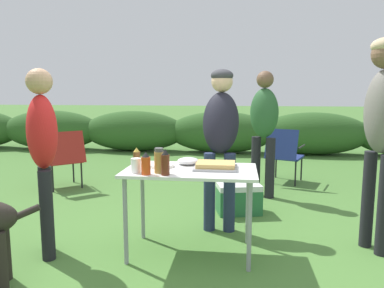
{
  "coord_description": "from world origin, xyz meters",
  "views": [
    {
      "loc": [
        0.4,
        -3.05,
        1.4
      ],
      "look_at": [
        -0.04,
        0.43,
        0.89
      ],
      "focal_mm": 35.0,
      "sensor_mm": 36.0,
      "label": 1
    }
  ],
  "objects_px": {
    "standing_person_in_olive_jacket": "(264,123)",
    "camp_chair_green_behind_table": "(65,156)",
    "paper_cup_stack": "(136,166)",
    "food_tray": "(216,166)",
    "beer_bottle": "(137,158)",
    "folding_table": "(191,178)",
    "standing_person_in_gray_fleece": "(43,145)",
    "mixing_bowl": "(188,161)",
    "hot_sauce_bottle": "(146,164)",
    "standing_person_in_dark_puffer": "(221,129)",
    "spice_jar": "(159,161)",
    "standing_person_with_beanie": "(382,117)",
    "camp_chair_near_hedge": "(284,153)",
    "cooler_box": "(239,198)",
    "plate_stack": "(161,165)",
    "bbq_sauce_bottle": "(165,163)"
  },
  "relations": [
    {
      "from": "standing_person_in_olive_jacket",
      "to": "camp_chair_green_behind_table",
      "type": "distance_m",
      "value": 2.8
    },
    {
      "from": "paper_cup_stack",
      "to": "standing_person_in_olive_jacket",
      "type": "distance_m",
      "value": 2.34
    },
    {
      "from": "food_tray",
      "to": "beer_bottle",
      "type": "distance_m",
      "value": 0.68
    },
    {
      "from": "camp_chair_green_behind_table",
      "to": "folding_table",
      "type": "bearing_deg",
      "value": -83.79
    },
    {
      "from": "food_tray",
      "to": "standing_person_in_gray_fleece",
      "type": "relative_size",
      "value": 0.23
    },
    {
      "from": "folding_table",
      "to": "paper_cup_stack",
      "type": "distance_m",
      "value": 0.48
    },
    {
      "from": "mixing_bowl",
      "to": "hot_sauce_bottle",
      "type": "height_order",
      "value": "hot_sauce_bottle"
    },
    {
      "from": "standing_person_in_dark_puffer",
      "to": "camp_chair_green_behind_table",
      "type": "bearing_deg",
      "value": 152.42
    },
    {
      "from": "standing_person_in_gray_fleece",
      "to": "spice_jar",
      "type": "bearing_deg",
      "value": -118.11
    },
    {
      "from": "food_tray",
      "to": "hot_sauce_bottle",
      "type": "distance_m",
      "value": 0.6
    },
    {
      "from": "standing_person_with_beanie",
      "to": "camp_chair_green_behind_table",
      "type": "xyz_separation_m",
      "value": [
        -3.62,
        1.63,
        -0.7
      ]
    },
    {
      "from": "food_tray",
      "to": "hot_sauce_bottle",
      "type": "bearing_deg",
      "value": -151.97
    },
    {
      "from": "hot_sauce_bottle",
      "to": "standing_person_in_dark_puffer",
      "type": "height_order",
      "value": "standing_person_in_dark_puffer"
    },
    {
      "from": "spice_jar",
      "to": "hot_sauce_bottle",
      "type": "relative_size",
      "value": 1.13
    },
    {
      "from": "standing_person_in_gray_fleece",
      "to": "camp_chair_near_hedge",
      "type": "bearing_deg",
      "value": -68.14
    },
    {
      "from": "paper_cup_stack",
      "to": "hot_sauce_bottle",
      "type": "relative_size",
      "value": 0.65
    },
    {
      "from": "standing_person_with_beanie",
      "to": "cooler_box",
      "type": "bearing_deg",
      "value": -150.68
    },
    {
      "from": "plate_stack",
      "to": "hot_sauce_bottle",
      "type": "height_order",
      "value": "hot_sauce_bottle"
    },
    {
      "from": "hot_sauce_bottle",
      "to": "standing_person_with_beanie",
      "type": "xyz_separation_m",
      "value": [
        1.9,
        0.5,
        0.35
      ]
    },
    {
      "from": "paper_cup_stack",
      "to": "cooler_box",
      "type": "xyz_separation_m",
      "value": [
        0.82,
        1.32,
        -0.63
      ]
    },
    {
      "from": "beer_bottle",
      "to": "hot_sauce_bottle",
      "type": "bearing_deg",
      "value": -61.58
    },
    {
      "from": "bbq_sauce_bottle",
      "to": "cooler_box",
      "type": "relative_size",
      "value": 0.38
    },
    {
      "from": "beer_bottle",
      "to": "paper_cup_stack",
      "type": "bearing_deg",
      "value": -75.96
    },
    {
      "from": "standing_person_in_olive_jacket",
      "to": "folding_table",
      "type": "bearing_deg",
      "value": -78.58
    },
    {
      "from": "paper_cup_stack",
      "to": "hot_sauce_bottle",
      "type": "height_order",
      "value": "hot_sauce_bottle"
    },
    {
      "from": "folding_table",
      "to": "paper_cup_stack",
      "type": "relative_size",
      "value": 9.39
    },
    {
      "from": "hot_sauce_bottle",
      "to": "bbq_sauce_bottle",
      "type": "distance_m",
      "value": 0.16
    },
    {
      "from": "spice_jar",
      "to": "plate_stack",
      "type": "bearing_deg",
      "value": 98.32
    },
    {
      "from": "bbq_sauce_bottle",
      "to": "standing_person_with_beanie",
      "type": "relative_size",
      "value": 0.11
    },
    {
      "from": "hot_sauce_bottle",
      "to": "bbq_sauce_bottle",
      "type": "height_order",
      "value": "bbq_sauce_bottle"
    },
    {
      "from": "standing_person_in_olive_jacket",
      "to": "hot_sauce_bottle",
      "type": "bearing_deg",
      "value": -83.73
    },
    {
      "from": "bbq_sauce_bottle",
      "to": "cooler_box",
      "type": "bearing_deg",
      "value": 67.41
    },
    {
      "from": "beer_bottle",
      "to": "hot_sauce_bottle",
      "type": "distance_m",
      "value": 0.32
    },
    {
      "from": "food_tray",
      "to": "bbq_sauce_bottle",
      "type": "bearing_deg",
      "value": -143.02
    },
    {
      "from": "beer_bottle",
      "to": "bbq_sauce_bottle",
      "type": "xyz_separation_m",
      "value": [
        0.31,
        -0.28,
        0.02
      ]
    },
    {
      "from": "plate_stack",
      "to": "paper_cup_stack",
      "type": "relative_size",
      "value": 1.93
    },
    {
      "from": "food_tray",
      "to": "cooler_box",
      "type": "height_order",
      "value": "food_tray"
    },
    {
      "from": "standing_person_in_dark_puffer",
      "to": "folding_table",
      "type": "bearing_deg",
      "value": -107.24
    },
    {
      "from": "camp_chair_green_behind_table",
      "to": "camp_chair_near_hedge",
      "type": "height_order",
      "value": "same"
    },
    {
      "from": "folding_table",
      "to": "standing_person_with_beanie",
      "type": "height_order",
      "value": "standing_person_with_beanie"
    },
    {
      "from": "food_tray",
      "to": "bbq_sauce_bottle",
      "type": "xyz_separation_m",
      "value": [
        -0.37,
        -0.28,
        0.07
      ]
    },
    {
      "from": "folding_table",
      "to": "hot_sauce_bottle",
      "type": "xyz_separation_m",
      "value": [
        -0.32,
        -0.25,
        0.16
      ]
    },
    {
      "from": "camp_chair_green_behind_table",
      "to": "camp_chair_near_hedge",
      "type": "distance_m",
      "value": 3.19
    },
    {
      "from": "mixing_bowl",
      "to": "standing_person_in_gray_fleece",
      "type": "height_order",
      "value": "standing_person_in_gray_fleece"
    },
    {
      "from": "paper_cup_stack",
      "to": "standing_person_in_gray_fleece",
      "type": "distance_m",
      "value": 0.8
    },
    {
      "from": "camp_chair_near_hedge",
      "to": "standing_person_with_beanie",
      "type": "bearing_deg",
      "value": -56.66
    },
    {
      "from": "hot_sauce_bottle",
      "to": "bbq_sauce_bottle",
      "type": "relative_size",
      "value": 0.87
    },
    {
      "from": "standing_person_in_olive_jacket",
      "to": "spice_jar",
      "type": "bearing_deg",
      "value": -82.46
    },
    {
      "from": "food_tray",
      "to": "beer_bottle",
      "type": "relative_size",
      "value": 2.15
    },
    {
      "from": "standing_person_in_gray_fleece",
      "to": "cooler_box",
      "type": "bearing_deg",
      "value": -79.52
    }
  ]
}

